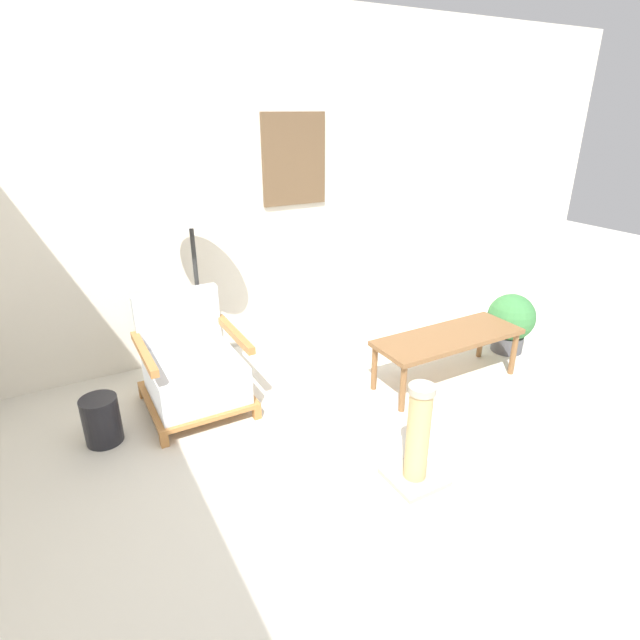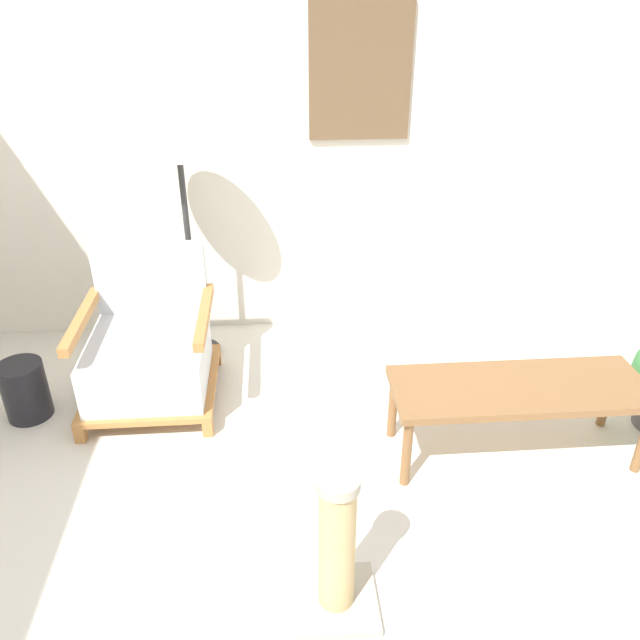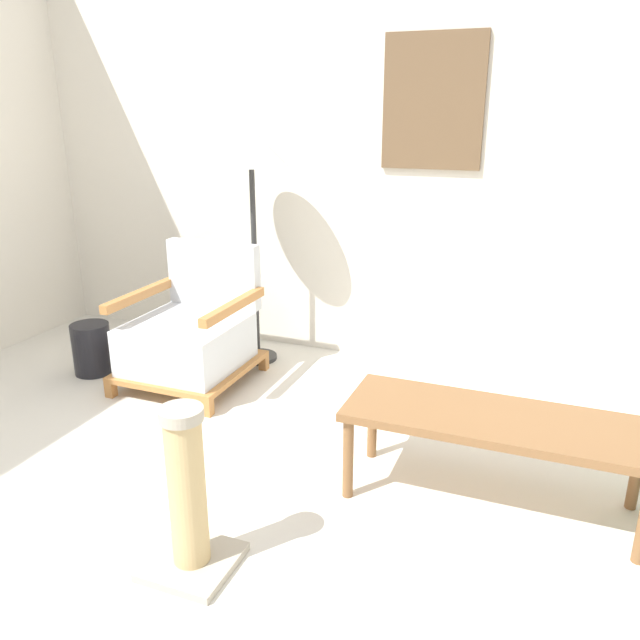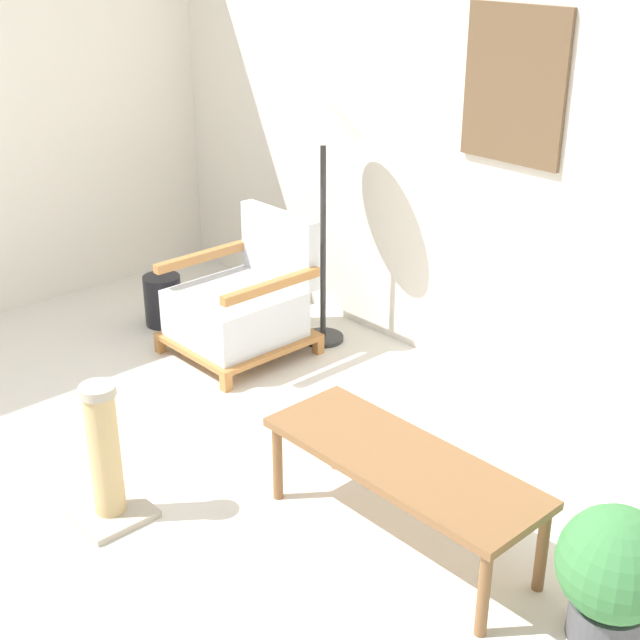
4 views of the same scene
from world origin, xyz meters
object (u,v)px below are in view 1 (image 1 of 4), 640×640
(potted_plant, at_px, (511,321))
(scratching_post, at_px, (417,442))
(armchair, at_px, (193,370))
(vase, at_px, (102,420))
(coffee_table, at_px, (448,340))
(floor_lamp, at_px, (190,215))

(potted_plant, distance_m, scratching_post, 1.96)
(armchair, distance_m, vase, 0.65)
(armchair, bearing_deg, potted_plant, -10.02)
(coffee_table, distance_m, scratching_post, 1.19)
(scratching_post, bearing_deg, coffee_table, 39.79)
(floor_lamp, xyz_separation_m, coffee_table, (1.56, -1.03, -0.91))
(coffee_table, xyz_separation_m, potted_plant, (0.83, 0.14, -0.07))
(floor_lamp, bearing_deg, potted_plant, -20.45)
(floor_lamp, bearing_deg, scratching_post, -70.13)
(floor_lamp, height_order, vase, floor_lamp)
(coffee_table, distance_m, vase, 2.44)
(vase, relative_size, scratching_post, 0.51)
(armchair, relative_size, coffee_table, 0.66)
(floor_lamp, relative_size, coffee_table, 1.23)
(vase, bearing_deg, scratching_post, -39.98)
(armchair, xyz_separation_m, coffee_table, (1.76, -0.59, 0.06))
(vase, relative_size, potted_plant, 0.61)
(armchair, bearing_deg, vase, -168.96)
(vase, distance_m, scratching_post, 1.92)
(scratching_post, bearing_deg, floor_lamp, 109.87)
(floor_lamp, distance_m, coffee_table, 2.08)
(coffee_table, height_order, vase, coffee_table)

